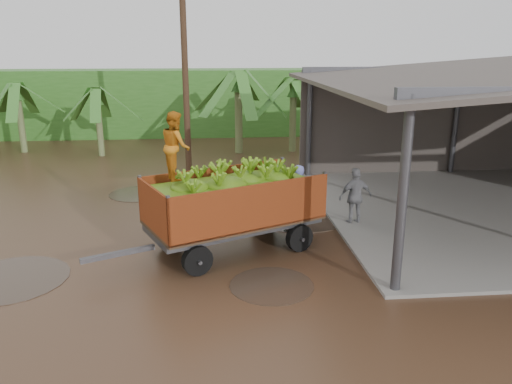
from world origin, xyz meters
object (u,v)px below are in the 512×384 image
at_px(man_blue, 297,195).
at_px(utility_pole, 185,70).
at_px(banana_trailer, 232,201).
at_px(man_grey, 355,197).

height_order(man_blue, utility_pole, utility_pole).
height_order(banana_trailer, man_grey, banana_trailer).
xyz_separation_m(man_blue, utility_pole, (-3.25, 6.65, 3.07)).
bearing_deg(banana_trailer, man_blue, 16.02).
distance_m(banana_trailer, utility_pole, 8.79).
height_order(man_grey, utility_pole, utility_pole).
xyz_separation_m(man_blue, man_grey, (1.62, -0.11, -0.05)).
xyz_separation_m(man_grey, utility_pole, (-4.87, 6.76, 3.12)).
xyz_separation_m(banana_trailer, utility_pole, (-1.39, 8.26, 2.69)).
relative_size(banana_trailer, utility_pole, 0.72).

